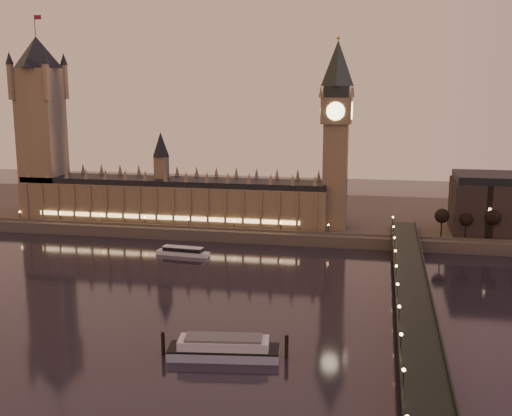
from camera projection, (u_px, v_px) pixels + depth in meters
The scene contains 11 objects.
ground at pixel (173, 305), 252.22m from camera, with size 700.00×700.00×0.00m, color black.
far_embankment at pixel (301, 216), 404.87m from camera, with size 560.00×130.00×6.00m, color #423D35.
palace_of_westminster at pixel (172, 195), 372.06m from camera, with size 180.00×26.62×52.00m.
victoria_tower at pixel (41, 117), 378.54m from camera, with size 31.68×31.68×118.00m.
big_ben at pixel (336, 124), 346.17m from camera, with size 17.68×17.68×104.00m.
westminster_bridge at pixel (412, 307), 233.93m from camera, with size 13.20×260.00×15.30m.
bare_tree_0 at pixel (442, 219), 333.19m from camera, with size 6.72×6.72×13.66m.
bare_tree_1 at pixel (469, 220), 330.68m from camera, with size 6.72×6.72×13.66m.
bare_tree_2 at pixel (496, 221), 328.17m from camera, with size 6.72×6.72×13.66m.
cruise_boat_a at pixel (183, 251), 324.00m from camera, with size 27.66×8.25×4.36m.
moored_barge at pixel (224, 348), 203.53m from camera, with size 40.49×14.44×7.48m.
Camera 1 is at (78.13, -229.32, 86.31)m, focal length 45.00 mm.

